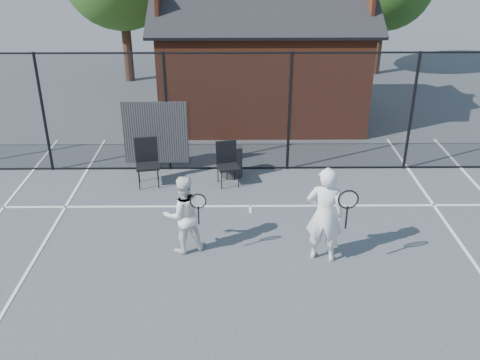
{
  "coord_description": "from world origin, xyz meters",
  "views": [
    {
      "loc": [
        -0.33,
        -7.45,
        5.73
      ],
      "look_at": [
        -0.24,
        2.08,
        1.1
      ],
      "focal_mm": 40.0,
      "sensor_mm": 36.0,
      "label": 1
    }
  ],
  "objects_px": {
    "waste_bin": "(232,161)",
    "clubhouse": "(262,68)",
    "player_back": "(183,214)",
    "chair_left": "(148,164)",
    "chair_right": "(228,165)",
    "player_front": "(325,215)"
  },
  "relations": [
    {
      "from": "chair_left",
      "to": "player_front",
      "type": "bearing_deg",
      "value": -50.25
    },
    {
      "from": "player_front",
      "to": "chair_left",
      "type": "bearing_deg",
      "value": 139.68
    },
    {
      "from": "player_front",
      "to": "player_back",
      "type": "height_order",
      "value": "player_front"
    },
    {
      "from": "player_back",
      "to": "waste_bin",
      "type": "xyz_separation_m",
      "value": [
        0.89,
        3.32,
        -0.39
      ]
    },
    {
      "from": "player_back",
      "to": "chair_right",
      "type": "relative_size",
      "value": 1.51
    },
    {
      "from": "clubhouse",
      "to": "player_front",
      "type": "height_order",
      "value": "clubhouse"
    },
    {
      "from": "chair_right",
      "to": "waste_bin",
      "type": "distance_m",
      "value": 0.52
    },
    {
      "from": "player_front",
      "to": "chair_left",
      "type": "xyz_separation_m",
      "value": [
        -3.7,
        3.14,
        -0.38
      ]
    },
    {
      "from": "clubhouse",
      "to": "waste_bin",
      "type": "bearing_deg",
      "value": -101.77
    },
    {
      "from": "waste_bin",
      "to": "clubhouse",
      "type": "bearing_deg",
      "value": 78.23
    },
    {
      "from": "player_front",
      "to": "waste_bin",
      "type": "bearing_deg",
      "value": 115.16
    },
    {
      "from": "player_front",
      "to": "chair_left",
      "type": "height_order",
      "value": "player_front"
    },
    {
      "from": "clubhouse",
      "to": "player_back",
      "type": "distance_m",
      "value": 7.97
    },
    {
      "from": "chair_left",
      "to": "chair_right",
      "type": "xyz_separation_m",
      "value": [
        1.91,
        0.0,
        -0.04
      ]
    },
    {
      "from": "player_front",
      "to": "player_back",
      "type": "bearing_deg",
      "value": 173.06
    },
    {
      "from": "player_front",
      "to": "chair_right",
      "type": "bearing_deg",
      "value": 119.72
    },
    {
      "from": "chair_right",
      "to": "chair_left",
      "type": "bearing_deg",
      "value": 166.27
    },
    {
      "from": "chair_right",
      "to": "clubhouse",
      "type": "bearing_deg",
      "value": 64.74
    },
    {
      "from": "clubhouse",
      "to": "chair_left",
      "type": "distance_m",
      "value": 5.79
    },
    {
      "from": "clubhouse",
      "to": "waste_bin",
      "type": "distance_m",
      "value": 4.66
    },
    {
      "from": "player_back",
      "to": "waste_bin",
      "type": "distance_m",
      "value": 3.46
    },
    {
      "from": "clubhouse",
      "to": "chair_left",
      "type": "bearing_deg",
      "value": -120.68
    }
  ]
}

